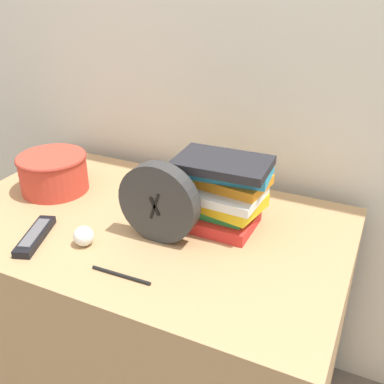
# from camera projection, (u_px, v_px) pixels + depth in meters

# --- Properties ---
(wall_back) EXTENTS (6.00, 0.04, 2.40)m
(wall_back) POSITION_uv_depth(u_px,v_px,m) (204.00, 18.00, 1.35)
(wall_back) COLOR silver
(wall_back) RESTS_ON ground_plane
(desk) EXTENTS (1.11, 0.68, 0.71)m
(desk) POSITION_uv_depth(u_px,v_px,m) (149.00, 318.00, 1.41)
(desk) COLOR tan
(desk) RESTS_ON ground_plane
(desk_clock) EXTENTS (0.21, 0.05, 0.21)m
(desk_clock) POSITION_uv_depth(u_px,v_px,m) (159.00, 203.00, 1.12)
(desk_clock) COLOR #333333
(desk_clock) RESTS_ON desk
(book_stack) EXTENTS (0.25, 0.19, 0.20)m
(book_stack) POSITION_uv_depth(u_px,v_px,m) (223.00, 190.00, 1.19)
(book_stack) COLOR red
(book_stack) RESTS_ON desk
(basket) EXTENTS (0.21, 0.21, 0.12)m
(basket) POSITION_uv_depth(u_px,v_px,m) (53.00, 171.00, 1.39)
(basket) COLOR #C63D2D
(basket) RESTS_ON desk
(tv_remote) EXTENTS (0.10, 0.18, 0.02)m
(tv_remote) POSITION_uv_depth(u_px,v_px,m) (35.00, 236.00, 1.16)
(tv_remote) COLOR black
(tv_remote) RESTS_ON desk
(crumpled_paper_ball) EXTENTS (0.05, 0.05, 0.05)m
(crumpled_paper_ball) POSITION_uv_depth(u_px,v_px,m) (84.00, 236.00, 1.14)
(crumpled_paper_ball) COLOR white
(crumpled_paper_ball) RESTS_ON desk
(pen) EXTENTS (0.15, 0.01, 0.01)m
(pen) POSITION_uv_depth(u_px,v_px,m) (121.00, 275.00, 1.03)
(pen) COLOR black
(pen) RESTS_ON desk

